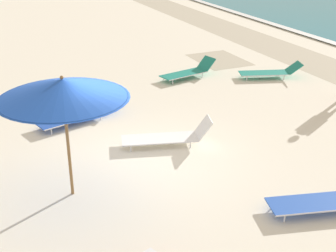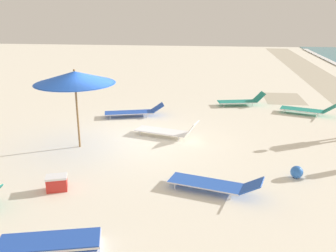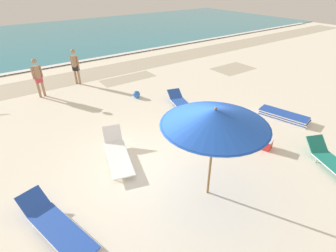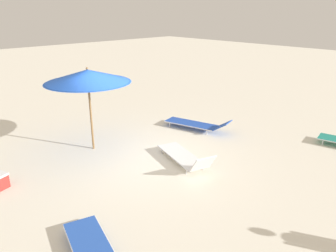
# 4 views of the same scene
# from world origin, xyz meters

# --- Properties ---
(ground_plane) EXTENTS (60.00, 60.00, 0.16)m
(ground_plane) POSITION_xyz_m (0.00, 0.01, -0.08)
(ground_plane) COLOR silver
(ocean_water) EXTENTS (60.00, 18.23, 0.07)m
(ocean_water) POSITION_xyz_m (0.00, 20.94, 0.03)
(ocean_water) COLOR teal
(ocean_water) RESTS_ON ground_plane
(beach_umbrella) EXTENTS (2.43, 2.43, 2.46)m
(beach_umbrella) POSITION_xyz_m (0.58, -1.36, 2.20)
(beach_umbrella) COLOR olive
(beach_umbrella) RESTS_ON ground_plane
(lounger_stack) EXTENTS (1.04, 1.97, 0.24)m
(lounger_stack) POSITION_xyz_m (5.75, -0.15, 0.12)
(lounger_stack) COLOR blue
(lounger_stack) RESTS_ON ground_plane
(sun_lounger_beside_umbrella) EXTENTS (1.19, 2.24, 0.63)m
(sun_lounger_beside_umbrella) POSITION_xyz_m (-0.66, 1.30, 0.22)
(sun_lounger_beside_umbrella) COLOR white
(sun_lounger_beside_umbrella) RESTS_ON ground_plane
(sun_lounger_near_water_right) EXTENTS (1.42, 2.24, 0.55)m
(sun_lounger_near_water_right) POSITION_xyz_m (4.15, -2.85, 0.21)
(sun_lounger_near_water_right) COLOR #1E8475
(sun_lounger_near_water_right) RESTS_ON ground_plane
(sun_lounger_mid_beach_solo) EXTENTS (1.17, 2.31, 0.47)m
(sun_lounger_mid_beach_solo) POSITION_xyz_m (3.10, 2.84, 0.20)
(sun_lounger_mid_beach_solo) COLOR blue
(sun_lounger_mid_beach_solo) RESTS_ON ground_plane
(sun_lounger_mid_beach_pair_a) EXTENTS (1.19, 2.42, 0.48)m
(sun_lounger_mid_beach_pair_a) POSITION_xyz_m (-2.92, -0.31, 0.20)
(sun_lounger_mid_beach_pair_a) COLOR blue
(sun_lounger_mid_beach_pair_a) RESTS_ON ground_plane
(beachgoer_wading_adult) EXTENTS (0.44, 0.27, 1.76)m
(beachgoer_wading_adult) POSITION_xyz_m (-1.35, 7.61, 1.00)
(beachgoer_wading_adult) COLOR #A37A5B
(beachgoer_wading_adult) RESTS_ON ground_plane
(beachgoer_shoreline_child) EXTENTS (0.33, 0.37, 1.76)m
(beachgoer_shoreline_child) POSITION_xyz_m (0.56, 8.27, 1.00)
(beachgoer_shoreline_child) COLOR #A37A5B
(beachgoer_shoreline_child) RESTS_ON ground_plane
(beach_ball) EXTENTS (0.32, 0.32, 0.32)m
(beach_ball) POSITION_xyz_m (2.11, 4.96, 0.16)
(beach_ball) COLOR blue
(beach_ball) RESTS_ON ground_plane
(cooler_box) EXTENTS (0.49, 0.59, 0.37)m
(cooler_box) POSITION_xyz_m (3.45, -0.93, 0.19)
(cooler_box) COLOR red
(cooler_box) RESTS_ON ground_plane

